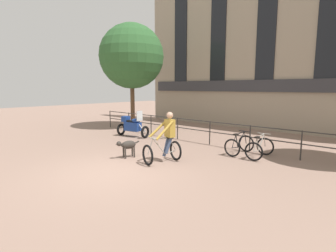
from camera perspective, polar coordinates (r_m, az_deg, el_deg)
name	(u,v)px	position (r m, az deg, el deg)	size (l,w,h in m)	color
ground_plane	(112,172)	(8.13, -12.11, -9.78)	(60.00, 60.00, 0.00)	#8E7060
canal_railing	(210,129)	(11.66, 9.10, -0.59)	(15.05, 0.05, 1.05)	#2D2B28
building_facade	(268,37)	(16.90, 20.99, 17.66)	(18.00, 0.72, 10.82)	gray
cyclist_with_bike	(166,140)	(8.81, -0.55, -3.04)	(0.95, 1.30, 1.70)	black
dog	(127,145)	(9.51, -8.83, -4.17)	(0.38, 0.91, 0.64)	#332D28
parked_motorcycle	(132,126)	(13.53, -7.74, 0.05)	(1.79, 0.93, 1.35)	black
parked_bicycle_near_lamp	(239,145)	(10.29, 15.27, -3.98)	(0.70, 1.13, 0.86)	black
parked_bicycle_mid_left	(260,148)	(9.96, 19.32, -4.56)	(0.70, 1.13, 0.86)	black
tree_canalside_left	(132,56)	(16.75, -7.92, 14.77)	(3.95, 3.95, 6.37)	brown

